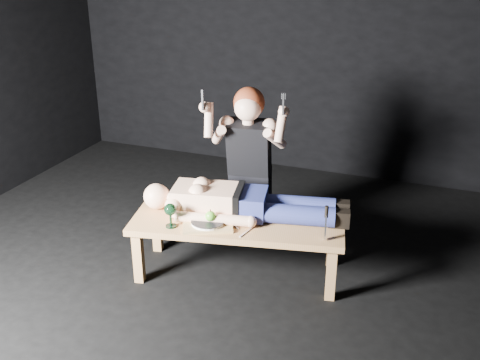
{
  "coord_description": "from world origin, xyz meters",
  "views": [
    {
      "loc": [
        1.56,
        -3.22,
        2.36
      ],
      "look_at": [
        0.22,
        0.29,
        0.75
      ],
      "focal_mm": 42.33,
      "sensor_mm": 36.0,
      "label": 1
    }
  ],
  "objects_px": {
    "goblet": "(170,215)",
    "lying_man": "(246,200)",
    "kneeling_woman": "(251,162)",
    "carving_knife": "(326,223)",
    "serving_tray": "(208,225)",
    "table": "(238,247)"
  },
  "relations": [
    {
      "from": "lying_man",
      "to": "goblet",
      "type": "bearing_deg",
      "value": -151.5
    },
    {
      "from": "table",
      "to": "goblet",
      "type": "bearing_deg",
      "value": -158.19
    },
    {
      "from": "lying_man",
      "to": "kneeling_woman",
      "type": "height_order",
      "value": "kneeling_woman"
    },
    {
      "from": "table",
      "to": "carving_knife",
      "type": "xyz_separation_m",
      "value": [
        0.67,
        -0.07,
        0.35
      ]
    },
    {
      "from": "lying_man",
      "to": "serving_tray",
      "type": "bearing_deg",
      "value": -137.92
    },
    {
      "from": "table",
      "to": "lying_man",
      "type": "xyz_separation_m",
      "value": [
        0.03,
        0.1,
        0.35
      ]
    },
    {
      "from": "table",
      "to": "kneeling_woman",
      "type": "bearing_deg",
      "value": 88.94
    },
    {
      "from": "serving_tray",
      "to": "goblet",
      "type": "xyz_separation_m",
      "value": [
        -0.24,
        -0.1,
        0.08
      ]
    },
    {
      "from": "lying_man",
      "to": "goblet",
      "type": "relative_size",
      "value": 8.22
    },
    {
      "from": "table",
      "to": "lying_man",
      "type": "relative_size",
      "value": 1.04
    },
    {
      "from": "goblet",
      "to": "carving_knife",
      "type": "height_order",
      "value": "carving_knife"
    },
    {
      "from": "table",
      "to": "serving_tray",
      "type": "distance_m",
      "value": 0.33
    },
    {
      "from": "carving_knife",
      "to": "lying_man",
      "type": "bearing_deg",
      "value": 153.89
    },
    {
      "from": "table",
      "to": "goblet",
      "type": "xyz_separation_m",
      "value": [
        -0.41,
        -0.27,
        0.32
      ]
    },
    {
      "from": "kneeling_woman",
      "to": "goblet",
      "type": "xyz_separation_m",
      "value": [
        -0.3,
        -0.86,
        -0.14
      ]
    },
    {
      "from": "goblet",
      "to": "lying_man",
      "type": "bearing_deg",
      "value": 40.17
    },
    {
      "from": "kneeling_woman",
      "to": "serving_tray",
      "type": "height_order",
      "value": "kneeling_woman"
    },
    {
      "from": "lying_man",
      "to": "kneeling_woman",
      "type": "relative_size",
      "value": 1.1
    },
    {
      "from": "carving_knife",
      "to": "goblet",
      "type": "bearing_deg",
      "value": 178.96
    },
    {
      "from": "table",
      "to": "serving_tray",
      "type": "height_order",
      "value": "serving_tray"
    },
    {
      "from": "kneeling_woman",
      "to": "serving_tray",
      "type": "bearing_deg",
      "value": -103.29
    },
    {
      "from": "table",
      "to": "goblet",
      "type": "height_order",
      "value": "goblet"
    }
  ]
}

